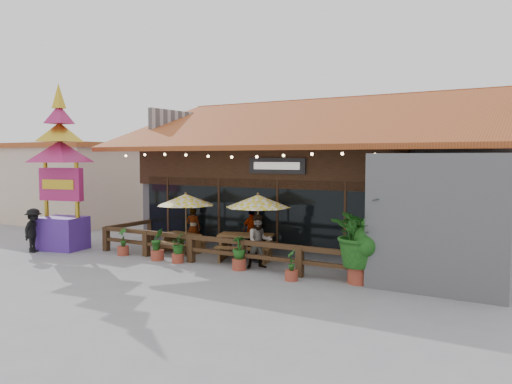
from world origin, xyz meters
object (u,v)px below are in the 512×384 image
Objects in this scene: umbrella_right at (258,201)px; thai_sign_tower at (60,156)px; picnic_table_right at (246,242)px; tropical_plant at (360,234)px; pedestrian at (34,230)px; umbrella_left at (186,200)px; picnic_table_left at (182,240)px.

umbrella_right is 0.42× the size of thai_sign_tower.
umbrella_right is 1.27× the size of picnic_table_right.
tropical_plant reaches higher than pedestrian.
umbrella_left reaches higher than picnic_table_right.
tropical_plant is at bearing 4.03° from thai_sign_tower.
thai_sign_tower is 2.91m from pedestrian.
umbrella_right is (2.94, 0.14, 0.07)m from umbrella_left.
umbrella_right reaches higher than picnic_table_left.
picnic_table_right is (2.43, 0.20, -1.37)m from umbrella_left.
umbrella_right is 3.58m from picnic_table_left.
tropical_plant is (6.82, -0.92, -0.59)m from umbrella_left.
thai_sign_tower reaches higher than picnic_table_right.
umbrella_left reaches higher than picnic_table_left.
thai_sign_tower reaches higher than picnic_table_left.
tropical_plant is at bearing -14.30° from picnic_table_right.
umbrella_left is 1.50× the size of picnic_table_left.
picnic_table_right is at bearing 4.66° from umbrella_left.
umbrella_left is at bearing 20.59° from thai_sign_tower.
umbrella_left is at bearing -16.45° from picnic_table_left.
thai_sign_tower is at bearing -157.20° from picnic_table_left.
pedestrian reaches higher than picnic_table_left.
umbrella_left is 2.94m from umbrella_right.
picnic_table_right is at bearing -91.72° from pedestrian.
thai_sign_tower is (-7.53, -1.86, 1.52)m from umbrella_right.
tropical_plant is (7.11, -1.00, 0.90)m from picnic_table_left.
thai_sign_tower reaches higher than umbrella_right.
umbrella_left is 5.15m from thai_sign_tower.
pedestrian is at bearing -171.73° from tropical_plant.
thai_sign_tower is (-4.30, -1.81, 3.07)m from picnic_table_left.
umbrella_left reaches higher than pedestrian.
umbrella_left is 1.53× the size of pedestrian.
tropical_plant reaches higher than picnic_table_left.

